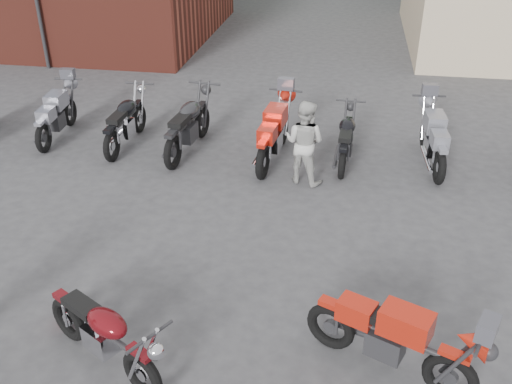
% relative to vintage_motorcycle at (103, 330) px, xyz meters
% --- Properties ---
extents(ground, '(90.00, 90.00, 0.00)m').
position_rel_vintage_motorcycle_xyz_m(ground, '(0.70, 0.40, -0.53)').
color(ground, '#38383A').
extents(vintage_motorcycle, '(1.87, 1.43, 1.06)m').
position_rel_vintage_motorcycle_xyz_m(vintage_motorcycle, '(0.00, 0.00, 0.00)').
color(vintage_motorcycle, '#580B10').
rests_on(vintage_motorcycle, ground).
extents(sportbike, '(1.99, 1.34, 1.10)m').
position_rel_vintage_motorcycle_xyz_m(sportbike, '(3.11, 0.43, 0.02)').
color(sportbike, red).
rests_on(sportbike, ground).
extents(helmet, '(0.36, 0.36, 0.26)m').
position_rel_vintage_motorcycle_xyz_m(helmet, '(-0.79, 0.62, -0.40)').
color(helmet, '#AF1220').
rests_on(helmet, ground).
extents(person_light, '(0.89, 0.79, 1.51)m').
position_rel_vintage_motorcycle_xyz_m(person_light, '(1.74, 4.77, 0.23)').
color(person_light, beige).
rests_on(person_light, ground).
extents(row_bike_1, '(0.78, 1.95, 1.11)m').
position_rel_vintage_motorcycle_xyz_m(row_bike_1, '(-3.46, 5.86, 0.03)').
color(row_bike_1, gray).
rests_on(row_bike_1, ground).
extents(row_bike_2, '(0.69, 1.98, 1.14)m').
position_rel_vintage_motorcycle_xyz_m(row_bike_2, '(-1.91, 5.72, 0.04)').
color(row_bike_2, black).
rests_on(row_bike_2, ground).
extents(row_bike_3, '(0.93, 2.19, 1.23)m').
position_rel_vintage_motorcycle_xyz_m(row_bike_3, '(-0.60, 5.66, 0.09)').
color(row_bike_3, '#252628').
rests_on(row_bike_3, ground).
extents(row_bike_4, '(0.91, 2.17, 1.22)m').
position_rel_vintage_motorcycle_xyz_m(row_bike_4, '(1.10, 5.54, 0.08)').
color(row_bike_4, red).
rests_on(row_bike_4, ground).
extents(row_bike_5, '(0.69, 1.84, 1.05)m').
position_rel_vintage_motorcycle_xyz_m(row_bike_5, '(2.46, 5.68, -0.00)').
color(row_bike_5, black).
rests_on(row_bike_5, ground).
extents(row_bike_6, '(0.81, 2.06, 1.17)m').
position_rel_vintage_motorcycle_xyz_m(row_bike_6, '(4.07, 5.84, 0.06)').
color(row_bike_6, gray).
rests_on(row_bike_6, ground).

